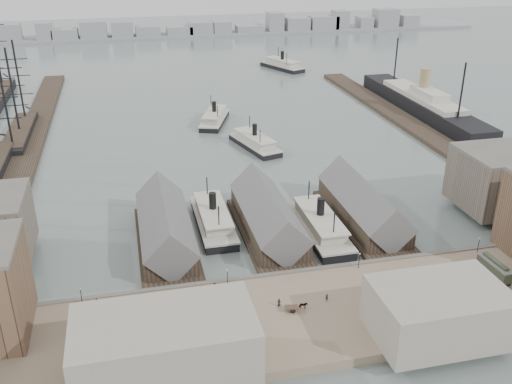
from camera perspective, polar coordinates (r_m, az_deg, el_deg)
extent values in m
plane|color=slate|center=(133.52, 2.98, -7.55)|extent=(900.00, 900.00, 0.00)
cube|color=#7F6B55|center=(117.25, 5.75, -12.16)|extent=(180.00, 30.00, 2.00)
cube|color=#59544C|center=(128.71, 3.64, -8.31)|extent=(180.00, 1.20, 2.30)
cube|color=#2D231C|center=(222.69, -21.74, 4.38)|extent=(10.00, 220.00, 1.60)
cube|color=#2D231C|center=(237.73, 15.25, 6.48)|extent=(10.00, 180.00, 1.60)
cube|color=#2D231C|center=(143.00, -8.92, -5.23)|extent=(14.00, 42.00, 1.20)
cube|color=#2D231C|center=(142.38, -9.04, -3.95)|extent=(12.00, 36.00, 5.00)
cube|color=#59595B|center=(141.18, -9.11, -3.02)|extent=(12.60, 37.00, 12.60)
cube|color=#2D231C|center=(146.53, 1.26, -4.13)|extent=(14.00, 42.00, 1.20)
cube|color=#2D231C|center=(145.93, 1.17, -2.88)|extent=(12.00, 36.00, 5.00)
cube|color=#59595B|center=(144.75, 1.18, -1.97)|extent=(12.60, 37.00, 12.60)
cube|color=#2D231C|center=(154.42, 10.66, -3.00)|extent=(14.00, 42.00, 1.20)
cube|color=#2D231C|center=(153.85, 10.60, -1.81)|extent=(12.00, 36.00, 5.00)
cube|color=#59595B|center=(152.73, 10.68, -0.94)|extent=(12.60, 37.00, 12.60)
cube|color=#60564C|center=(170.64, 24.09, 1.21)|extent=(28.00, 20.00, 15.00)
cube|color=gray|center=(112.59, 17.78, -11.35)|extent=(24.00, 16.00, 10.00)
cube|color=gray|center=(98.91, -9.02, -15.24)|extent=(30.00, 16.00, 12.00)
cylinder|color=black|center=(122.15, -17.07, -9.99)|extent=(0.16, 0.16, 3.60)
sphere|color=beige|center=(121.12, -17.18, -9.24)|extent=(0.44, 0.44, 0.44)
cylinder|color=black|center=(122.80, -2.88, -8.59)|extent=(0.16, 0.16, 3.60)
sphere|color=beige|center=(121.78, -2.90, -7.84)|extent=(0.44, 0.44, 0.44)
cylinder|color=black|center=(130.54, 10.26, -6.81)|extent=(0.16, 0.16, 3.60)
sphere|color=beige|center=(129.57, 10.33, -6.09)|extent=(0.44, 0.44, 0.44)
cylinder|color=black|center=(144.22, 21.35, -5.02)|extent=(0.16, 0.16, 3.60)
sphere|color=beige|center=(143.35, 21.46, -4.36)|extent=(0.44, 0.44, 0.44)
cube|color=gray|center=(455.02, -9.33, 15.33)|extent=(500.00, 40.00, 2.00)
cube|color=gray|center=(449.48, -23.54, 14.32)|extent=(17.63, 14.00, 13.23)
cube|color=gray|center=(446.00, -20.37, 14.76)|extent=(10.74, 14.00, 13.58)
cube|color=gray|center=(445.02, -18.54, 14.67)|extent=(18.06, 14.00, 8.64)
cube|color=gray|center=(443.45, -15.93, 15.26)|extent=(18.55, 14.00, 13.29)
cube|color=gray|center=(443.19, -13.23, 15.47)|extent=(15.33, 14.00, 12.47)
cube|color=gray|center=(443.97, -10.76, 15.45)|extent=(17.56, 14.00, 8.72)
cube|color=gray|center=(445.77, -7.66, 15.62)|extent=(18.76, 14.00, 7.63)
cube|color=gray|center=(447.44, -5.57, 15.92)|extent=(17.61, 14.00, 10.35)
cube|color=gray|center=(449.92, -3.45, 16.03)|extent=(13.38, 14.00, 10.30)
cube|color=gray|center=(454.35, -0.66, 15.93)|extent=(20.73, 14.00, 6.75)
cube|color=gray|center=(458.49, 1.90, 16.55)|extent=(11.51, 14.00, 15.57)
cube|color=gray|center=(463.70, 4.10, 16.33)|extent=(18.17, 14.00, 11.26)
cube|color=gray|center=(470.50, 6.74, 16.38)|extent=(21.81, 14.00, 11.83)
cube|color=gray|center=(475.07, 8.39, 16.59)|extent=(11.12, 14.00, 15.50)
cube|color=gray|center=(483.27, 10.75, 16.25)|extent=(10.90, 14.00, 10.29)
cube|color=gray|center=(490.44, 12.81, 16.52)|extent=(17.95, 14.00, 15.72)
cube|color=gray|center=(499.70, 14.94, 16.15)|extent=(14.21, 14.00, 10.51)
cube|color=black|center=(150.93, -4.28, -3.15)|extent=(8.26, 28.92, 1.86)
cube|color=beige|center=(150.31, -4.30, -2.70)|extent=(8.68, 28.92, 0.52)
cube|color=beige|center=(149.66, -4.32, -2.21)|extent=(6.71, 20.66, 2.27)
cube|color=beige|center=(149.02, -4.33, -1.71)|extent=(7.23, 22.72, 0.41)
cylinder|color=black|center=(148.03, -4.36, -0.92)|extent=(1.86, 1.86, 4.65)
cylinder|color=black|center=(156.49, -4.91, 0.43)|extent=(0.31, 0.31, 6.20)
cylinder|color=black|center=(139.88, -3.74, -2.58)|extent=(0.31, 0.31, 6.20)
cube|color=black|center=(147.98, 6.37, -3.83)|extent=(8.53, 29.87, 1.92)
cube|color=beige|center=(147.33, 6.39, -3.35)|extent=(8.96, 29.87, 0.53)
cube|color=beige|center=(146.64, 6.42, -2.84)|extent=(6.93, 21.34, 2.35)
cube|color=beige|center=(145.97, 6.44, -2.31)|extent=(7.47, 23.47, 0.43)
cylinder|color=black|center=(144.93, 6.49, -1.49)|extent=(1.92, 1.92, 4.80)
cylinder|color=black|center=(153.20, 5.31, -0.03)|extent=(0.32, 0.32, 6.40)
cylinder|color=black|center=(137.02, 7.80, -3.27)|extent=(0.32, 0.32, 6.40)
cube|color=black|center=(206.19, -0.13, 4.66)|extent=(14.51, 27.69, 1.71)
cube|color=beige|center=(205.78, -0.13, 4.98)|extent=(14.87, 27.79, 0.48)
cube|color=beige|center=(205.34, -0.13, 5.33)|extent=(11.08, 19.98, 2.09)
cube|color=beige|center=(204.91, -0.14, 5.68)|extent=(12.05, 21.94, 0.38)
cylinder|color=black|center=(204.24, -0.14, 6.24)|extent=(1.71, 1.71, 4.28)
cylinder|color=black|center=(212.24, -0.67, 6.89)|extent=(0.29, 0.29, 5.71)
cylinder|color=black|center=(196.41, 0.43, 5.42)|extent=(0.29, 0.29, 5.71)
cube|color=black|center=(234.89, -4.16, 7.09)|extent=(16.31, 27.68, 1.72)
cube|color=beige|center=(234.53, -4.17, 7.38)|extent=(16.67, 27.81, 0.48)
cube|color=beige|center=(234.14, -4.18, 7.69)|extent=(12.35, 20.03, 2.10)
cube|color=beige|center=(233.76, -4.19, 8.01)|extent=(13.45, 21.98, 0.38)
cylinder|color=black|center=(233.18, -4.21, 8.50)|extent=(1.72, 1.72, 4.29)
cylinder|color=black|center=(241.39, -4.55, 9.00)|extent=(0.29, 0.29, 5.72)
cylinder|color=black|center=(225.10, -3.85, 7.87)|extent=(0.29, 0.29, 5.72)
cube|color=black|center=(333.10, 2.63, 12.34)|extent=(20.04, 30.83, 1.93)
cube|color=beige|center=(332.81, 2.63, 12.58)|extent=(20.43, 31.00, 0.53)
cube|color=beige|center=(332.50, 2.64, 12.83)|extent=(15.08, 22.36, 2.35)
cube|color=beige|center=(332.20, 2.64, 13.08)|extent=(16.45, 24.53, 0.43)
cylinder|color=black|center=(331.75, 2.65, 13.48)|extent=(1.93, 1.93, 4.81)
cylinder|color=black|center=(340.89, 2.20, 13.75)|extent=(0.32, 0.32, 6.42)
cylinder|color=black|center=(322.72, 3.13, 13.12)|extent=(0.32, 0.32, 6.42)
cube|color=black|center=(233.51, -22.52, 5.36)|extent=(8.24, 47.63, 3.30)
cube|color=#2D231C|center=(232.95, -22.59, 5.81)|extent=(7.78, 42.86, 0.55)
cylinder|color=black|center=(213.23, -23.81, 8.16)|extent=(0.73, 0.73, 31.14)
cylinder|color=black|center=(229.14, -23.19, 9.29)|extent=(0.73, 0.73, 31.14)
cylinder|color=black|center=(245.16, -22.64, 10.27)|extent=(0.73, 0.73, 31.14)
cube|color=black|center=(258.94, 16.23, 8.33)|extent=(13.01, 95.04, 6.00)
cube|color=beige|center=(257.93, 16.33, 9.18)|extent=(11.01, 55.03, 2.00)
cube|color=beige|center=(253.12, 16.94, 9.41)|extent=(8.00, 20.01, 3.00)
cylinder|color=tan|center=(256.29, 16.52, 10.69)|extent=(4.40, 4.40, 10.00)
cube|color=black|center=(136.81, 22.62, -7.61)|extent=(2.70, 8.99, 0.75)
cube|color=#2D3627|center=(136.03, 22.73, -7.04)|extent=(2.82, 9.46, 2.43)
cube|color=#59595B|center=(135.37, 22.82, -6.55)|extent=(3.02, 9.84, 0.28)
imported|color=black|center=(117.54, -8.75, -11.15)|extent=(1.85, 1.75, 1.63)
cube|color=#3F2D21|center=(116.66, -9.92, -11.50)|extent=(2.96, 2.33, 0.25)
cylinder|color=black|center=(116.34, -9.76, -11.82)|extent=(1.06, 0.47, 1.10)
cylinder|color=black|center=(117.39, -10.06, -11.47)|extent=(1.06, 0.47, 1.10)
imported|color=black|center=(116.72, 4.74, -11.25)|extent=(1.82, 1.03, 1.45)
cube|color=#3F2D21|center=(115.67, 3.56, -11.48)|extent=(2.79, 1.87, 0.25)
cylinder|color=black|center=(115.37, 3.71, -11.81)|extent=(1.10, 0.24, 1.10)
cylinder|color=black|center=(116.38, 3.41, -11.43)|extent=(1.10, 0.24, 1.10)
imported|color=black|center=(125.83, 16.50, -9.36)|extent=(1.54, 1.73, 1.58)
cube|color=#3F2D21|center=(124.38, 15.53, -9.60)|extent=(2.78, 1.83, 0.25)
cylinder|color=black|center=(124.11, 15.69, -9.89)|extent=(1.10, 0.22, 1.10)
cylinder|color=black|center=(125.02, 15.32, -9.57)|extent=(1.10, 0.22, 1.10)
imported|color=black|center=(121.52, -15.66, -10.52)|extent=(0.73, 0.78, 1.73)
imported|color=black|center=(111.64, -14.18, -13.83)|extent=(0.74, 0.92, 1.79)
imported|color=black|center=(122.12, -4.15, -9.37)|extent=(1.24, 0.98, 1.69)
imported|color=black|center=(108.30, -1.27, -14.31)|extent=(1.13, 0.81, 1.78)
imported|color=black|center=(117.08, 2.32, -10.99)|extent=(0.90, 0.68, 1.66)
imported|color=black|center=(119.42, 7.10, -10.41)|extent=(0.72, 0.69, 1.59)
imported|color=black|center=(127.50, 13.06, -8.41)|extent=(0.98, 0.85, 1.71)
imported|color=black|center=(130.15, 22.34, -9.07)|extent=(1.19, 0.99, 1.59)
imported|color=black|center=(137.68, 22.61, -7.14)|extent=(1.04, 1.09, 1.82)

